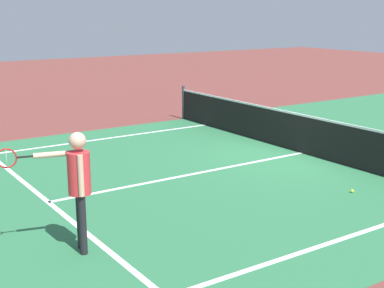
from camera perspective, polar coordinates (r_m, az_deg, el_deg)
ground_plane at (r=13.68m, az=11.36°, el=-0.92°), size 60.00×60.00×0.00m
court_surface_inbounds at (r=13.68m, az=11.36°, el=-0.92°), size 10.62×24.40×0.00m
line_sideline_left at (r=14.23m, az=-18.57°, el=-0.78°), size 0.10×11.89×0.01m
line_sideline_right at (r=7.10m, az=0.49°, el=-14.68°), size 0.10×11.89×0.01m
line_service_near at (r=10.32m, az=-14.75°, el=-5.88°), size 8.22×0.10×0.01m
line_center_service at (r=11.69m, az=0.20°, el=-3.12°), size 0.10×6.40×0.01m
net at (r=13.56m, az=11.46°, el=1.10°), size 10.73×0.09×1.07m
player_near at (r=7.84m, az=-11.89°, el=-3.49°), size 0.72×1.17×1.76m
tennis_ball_near_net at (r=10.93m, az=16.36°, el=-4.73°), size 0.07×0.07×0.07m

